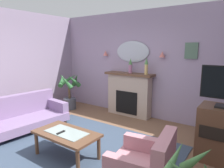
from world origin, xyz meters
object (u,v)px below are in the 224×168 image
framed_picture (191,51)px  mantel_vase_right (146,65)px  wall_sconce_left (106,53)px  coffee_table (66,136)px  potted_plant_corner_palm (69,91)px  tv_remote (61,133)px  armchair_by_coffee_table (146,161)px  mantel_vase_left (130,66)px  wall_sconce_right (162,54)px  floral_couch (24,115)px  wall_mirror (132,52)px  fireplace (129,95)px

framed_picture → mantel_vase_right: bearing=-169.8°
wall_sconce_left → framed_picture: size_ratio=0.39×
framed_picture → coffee_table: size_ratio=0.33×
mantel_vase_right → potted_plant_corner_palm: (-2.24, -0.50, -0.85)m
tv_remote → potted_plant_corner_palm: bearing=134.0°
armchair_by_coffee_table → potted_plant_corner_palm: size_ratio=0.83×
mantel_vase_left → framed_picture: bearing=7.1°
mantel_vase_right → wall_sconce_right: 0.46m
tv_remote → floral_couch: (-1.65, 0.36, -0.13)m
floral_couch → coffee_table: bearing=-9.6°
mantel_vase_left → wall_mirror: wall_mirror is taller
mantel_vase_left → armchair_by_coffee_table: 2.93m
mantel_vase_left → wall_sconce_right: size_ratio=2.76×
wall_sconce_right → potted_plant_corner_palm: (-2.59, -0.62, -1.12)m
wall_mirror → coffee_table: wall_mirror is taller
mantel_vase_left → coffee_table: mantel_vase_left is taller
fireplace → wall_mirror: size_ratio=1.42×
wall_sconce_right → armchair_by_coffee_table: (0.76, -2.36, -1.35)m
framed_picture → coffee_table: (-1.25, -2.61, -1.37)m
mantel_vase_left → fireplace: bearing=150.5°
mantel_vase_right → floral_couch: mantel_vase_right is taller
wall_mirror → wall_sconce_right: wall_mirror is taller
fireplace → framed_picture: size_ratio=3.78×
framed_picture → coffee_table: bearing=-115.6°
mantel_vase_left → mantel_vase_right: 0.45m
framed_picture → floral_couch: bearing=-141.8°
fireplace → wall_sconce_left: (-0.85, 0.09, 1.09)m
fireplace → potted_plant_corner_palm: (-1.74, -0.53, -0.03)m
coffee_table → tv_remote: bearing=-123.6°
fireplace → wall_sconce_left: bearing=173.8°
mantel_vase_left → wall_mirror: size_ratio=0.40×
floral_couch → armchair_by_coffee_table: size_ratio=1.93×
framed_picture → potted_plant_corner_palm: 3.52m
coffee_table → potted_plant_corner_palm: potted_plant_corner_palm is taller
fireplace → framed_picture: 1.91m
mantel_vase_left → floral_couch: mantel_vase_left is taller
wall_sconce_right → floral_couch: wall_sconce_right is taller
wall_sconce_left → framed_picture: 2.35m
framed_picture → fireplace: bearing=-174.2°
tv_remote → fireplace: bearing=94.5°
fireplace → wall_mirror: bearing=90.0°
fireplace → coffee_table: fireplace is taller
wall_sconce_right → coffee_table: size_ratio=0.13×
mantel_vase_left → wall_sconce_right: wall_sconce_right is taller
framed_picture → armchair_by_coffee_table: bearing=-87.5°
coffee_table → potted_plant_corner_palm: 2.77m
framed_picture → tv_remote: (-1.30, -2.68, -1.30)m
coffee_table → armchair_by_coffee_table: 1.37m
wall_sconce_left → armchair_by_coffee_table: (2.46, -2.36, -1.35)m
coffee_table → floral_couch: floral_couch is taller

